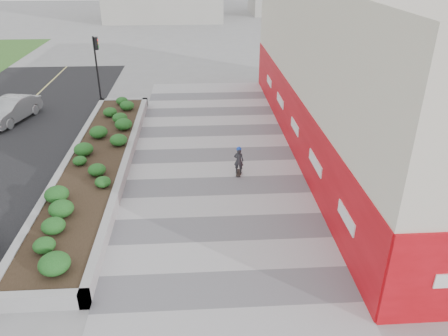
% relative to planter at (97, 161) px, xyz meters
% --- Properties ---
extents(ground, '(160.00, 160.00, 0.00)m').
position_rel_planter_xyz_m(ground, '(5.50, -7.00, -0.42)').
color(ground, gray).
rests_on(ground, ground).
extents(walkway, '(8.00, 36.00, 0.01)m').
position_rel_planter_xyz_m(walkway, '(5.50, -4.00, -0.41)').
color(walkway, '#A8A8AD').
rests_on(walkway, ground).
extents(building, '(6.04, 24.08, 8.00)m').
position_rel_planter_xyz_m(building, '(12.48, 1.98, 3.56)').
color(building, beige).
rests_on(building, ground).
extents(planter, '(3.00, 18.00, 0.90)m').
position_rel_planter_xyz_m(planter, '(0.00, 0.00, 0.00)').
color(planter, '#9E9EA0').
rests_on(planter, ground).
extents(traffic_signal_near, '(0.33, 0.28, 4.20)m').
position_rel_planter_xyz_m(traffic_signal_near, '(-1.73, 10.50, 2.34)').
color(traffic_signal_near, black).
rests_on(traffic_signal_near, ground).
extents(manhole_cover, '(0.44, 0.44, 0.01)m').
position_rel_planter_xyz_m(manhole_cover, '(6.00, -4.00, -0.42)').
color(manhole_cover, '#595654').
rests_on(manhole_cover, ground).
extents(skateboarder, '(0.50, 0.74, 1.37)m').
position_rel_planter_xyz_m(skateboarder, '(6.53, -0.93, 0.28)').
color(skateboarder, beige).
rests_on(skateboarder, ground).
extents(car_silver, '(2.52, 4.45, 1.39)m').
position_rel_planter_xyz_m(car_silver, '(-6.25, 6.69, 0.27)').
color(car_silver, '#A7ABAF').
rests_on(car_silver, ground).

